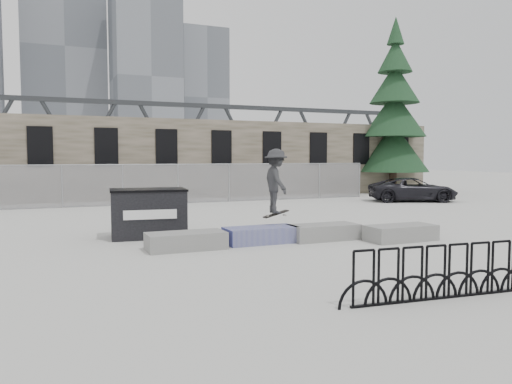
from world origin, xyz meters
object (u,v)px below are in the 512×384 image
at_px(planter_far_left, 186,240).
at_px(planter_offset, 401,232).
at_px(dumpster, 148,213).
at_px(planter_center_right, 323,231).
at_px(spruce_tree, 394,118).
at_px(suv, 413,189).
at_px(bike_rack, 447,272).
at_px(skateboarder, 276,181).
at_px(planter_center_left, 261,234).

xyz_separation_m(planter_far_left, planter_offset, (5.94, -1.06, 0.00)).
bearing_deg(dumpster, planter_center_right, -21.85).
distance_m(spruce_tree, suv, 7.83).
xyz_separation_m(bike_rack, suv, (11.95, 14.88, 0.20)).
distance_m(dumpster, spruce_tree, 22.58).
bearing_deg(suv, skateboarder, 147.39).
height_order(planter_far_left, planter_offset, same).
bearing_deg(dumpster, planter_far_left, -71.65).
bearing_deg(planter_far_left, bike_rack, -64.68).
xyz_separation_m(planter_center_left, suv, (12.65, 8.72, 0.39)).
xyz_separation_m(planter_offset, spruce_tree, (12.06, 15.63, 4.68)).
bearing_deg(skateboarder, planter_far_left, 105.86).
relative_size(planter_center_left, skateboarder, 1.02).
distance_m(suv, skateboarder, 14.60).
bearing_deg(dumpster, spruce_tree, 39.69).
bearing_deg(planter_far_left, planter_center_left, 3.77).
height_order(planter_offset, dumpster, dumpster).
bearing_deg(spruce_tree, suv, -119.25).
height_order(planter_center_left, spruce_tree, spruce_tree).
bearing_deg(spruce_tree, planter_center_right, -133.70).
bearing_deg(bike_rack, planter_far_left, 115.32).
bearing_deg(spruce_tree, planter_center_left, -137.68).
xyz_separation_m(planter_center_left, planter_offset, (3.79, -1.20, 0.00)).
bearing_deg(spruce_tree, skateboarder, -137.34).
relative_size(bike_rack, suv, 0.88).
relative_size(planter_center_left, bike_rack, 0.50).
bearing_deg(planter_center_right, planter_center_left, 173.70).
xyz_separation_m(planter_center_right, planter_offset, (1.93, -0.99, 0.00)).
relative_size(planter_offset, spruce_tree, 0.17).
distance_m(planter_offset, dumpster, 7.30).
bearing_deg(spruce_tree, bike_rack, -126.34).
bearing_deg(planter_far_left, planter_offset, -10.08).
bearing_deg(planter_center_right, dumpster, 151.92).
xyz_separation_m(planter_far_left, spruce_tree, (18.00, 14.58, 4.68)).
relative_size(bike_rack, spruce_tree, 0.35).
relative_size(planter_far_left, skateboarder, 1.02).
relative_size(planter_offset, skateboarder, 1.02).
xyz_separation_m(bike_rack, skateboarder, (-0.03, 6.60, 1.23)).
distance_m(planter_far_left, dumpster, 2.45).
height_order(bike_rack, suv, suv).
xyz_separation_m(planter_center_right, suv, (10.79, 8.92, 0.39)).
height_order(planter_center_right, spruce_tree, spruce_tree).
distance_m(planter_offset, suv, 13.30).
bearing_deg(suv, dumpster, 135.83).
height_order(planter_center_left, dumpster, dumpster).
bearing_deg(planter_far_left, spruce_tree, 39.00).
bearing_deg(planter_far_left, skateboarder, 11.69).
height_order(planter_center_left, planter_offset, same).
height_order(spruce_tree, suv, spruce_tree).
relative_size(planter_offset, dumpster, 0.87).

